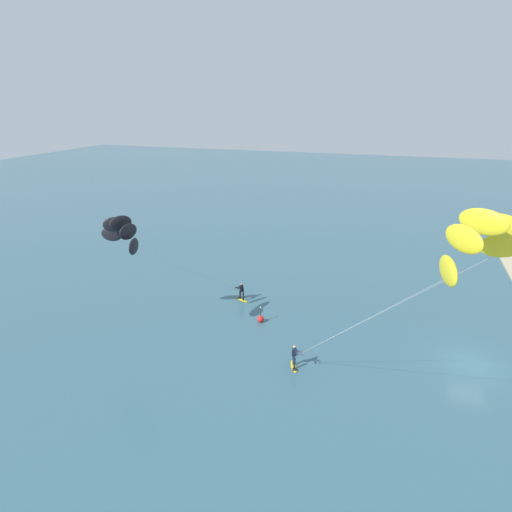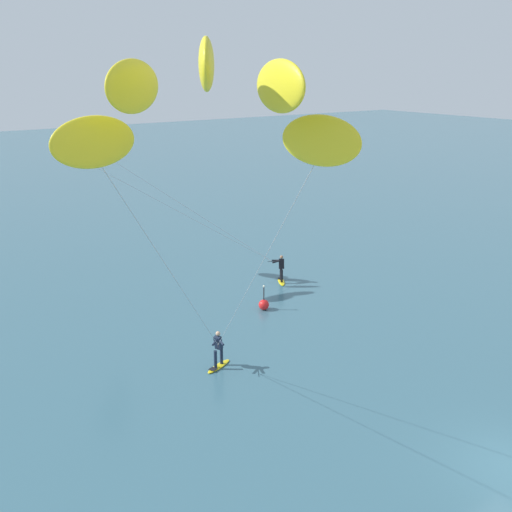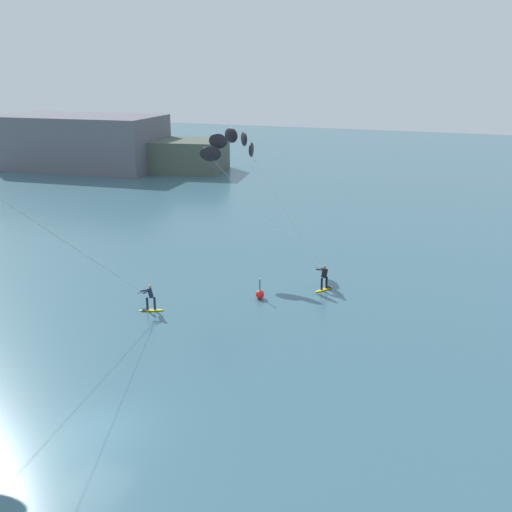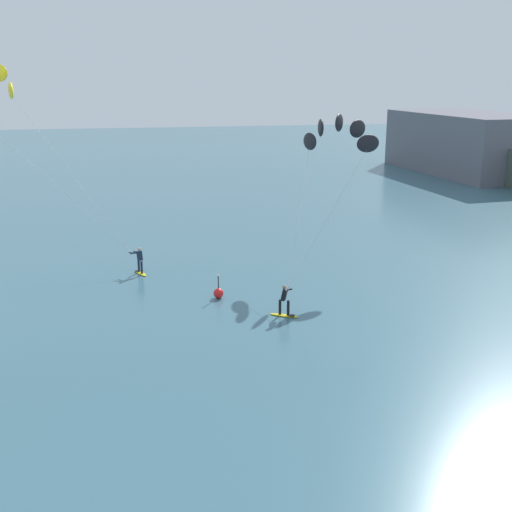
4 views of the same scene
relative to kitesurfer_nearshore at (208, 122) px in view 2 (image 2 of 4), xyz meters
name	(u,v)px [view 2 (image 2 of 4)]	position (x,y,z in m)	size (l,w,h in m)	color
kitesurfer_nearshore	(208,122)	(0.00, 0.00, 0.00)	(9.49, 11.82, 13.02)	yellow
kitesurfer_mid_water	(102,148)	(5.75, 21.13, -3.20)	(11.24, 8.75, 9.60)	yellow
marker_buoy	(264,304)	(10.85, 12.87, -10.99)	(0.56, 0.56, 1.38)	red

